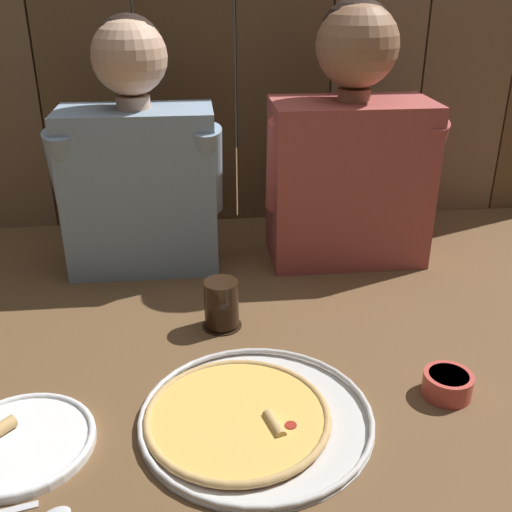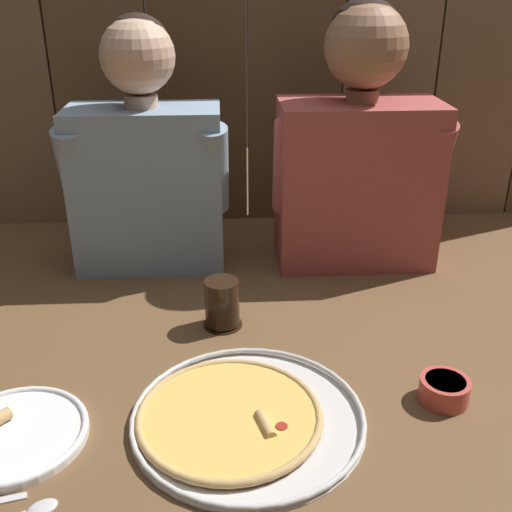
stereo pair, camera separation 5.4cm
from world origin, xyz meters
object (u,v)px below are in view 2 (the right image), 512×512
(dinner_plate, at_px, (13,434))
(diner_right, at_px, (359,148))
(pizza_tray, at_px, (240,416))
(diner_left, at_px, (146,158))
(dipping_bowl, at_px, (444,389))
(drinking_glass, at_px, (222,304))

(dinner_plate, xyz_separation_m, diner_right, (0.70, 0.67, 0.29))
(dinner_plate, relative_size, diner_right, 0.37)
(pizza_tray, distance_m, diner_left, 0.73)
(pizza_tray, relative_size, diner_left, 0.65)
(diner_left, relative_size, diner_right, 0.95)
(pizza_tray, bearing_deg, diner_left, 107.91)
(dipping_bowl, relative_size, diner_left, 0.14)
(drinking_glass, bearing_deg, dinner_plate, -136.00)
(dinner_plate, bearing_deg, dipping_bowl, 4.40)
(diner_left, xyz_separation_m, diner_right, (0.53, 0.00, 0.02))
(dipping_bowl, distance_m, diner_right, 0.67)
(dipping_bowl, height_order, diner_right, diner_right)
(pizza_tray, xyz_separation_m, drinking_glass, (-0.03, 0.32, 0.04))
(drinking_glass, bearing_deg, diner_left, 118.91)
(pizza_tray, xyz_separation_m, diner_left, (-0.21, 0.64, 0.28))
(dinner_plate, bearing_deg, pizza_tray, 3.37)
(drinking_glass, relative_size, diner_right, 0.17)
(drinking_glass, height_order, dipping_bowl, drinking_glass)
(dipping_bowl, bearing_deg, diner_right, 94.32)
(dinner_plate, xyz_separation_m, drinking_glass, (0.35, 0.34, 0.04))
(diner_right, bearing_deg, pizza_tray, -116.62)
(dinner_plate, distance_m, drinking_glass, 0.49)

